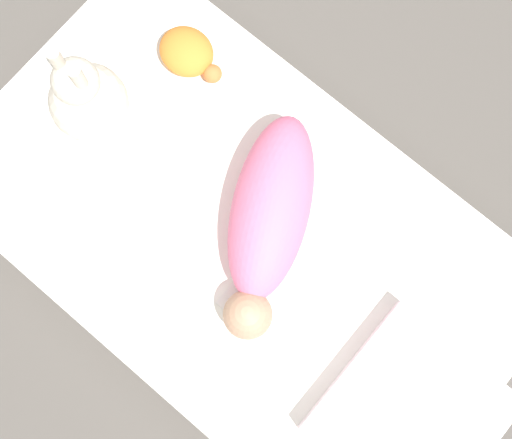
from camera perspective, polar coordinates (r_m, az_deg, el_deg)
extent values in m
plane|color=#514C47|center=(1.99, -1.09, -1.92)|extent=(12.00, 12.00, 0.00)
cube|color=white|center=(1.91, -1.13, -1.51)|extent=(1.49, 0.88, 0.16)
cube|color=white|center=(1.80, 1.46, -7.42)|extent=(0.25, 0.15, 0.02)
ellipsoid|color=pink|center=(1.76, 1.24, 1.06)|extent=(0.39, 0.51, 0.18)
sphere|color=tan|center=(1.73, -0.67, -7.62)|extent=(0.12, 0.12, 0.12)
cube|color=white|center=(1.81, 12.25, -15.02)|extent=(0.38, 0.40, 0.07)
sphere|color=beige|center=(1.87, -13.22, 9.09)|extent=(0.20, 0.20, 0.20)
sphere|color=beige|center=(1.75, -14.26, 10.68)|extent=(0.12, 0.12, 0.12)
cylinder|color=beige|center=(1.69, -15.66, 12.21)|extent=(0.03, 0.03, 0.08)
cylinder|color=beige|center=(1.67, -14.09, 11.00)|extent=(0.03, 0.03, 0.08)
ellipsoid|color=orange|center=(1.95, -5.59, 13.23)|extent=(0.15, 0.13, 0.09)
sphere|color=orange|center=(1.93, -3.49, 11.57)|extent=(0.05, 0.05, 0.05)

